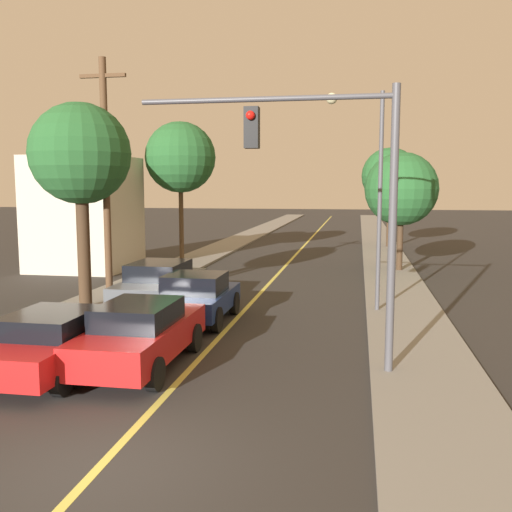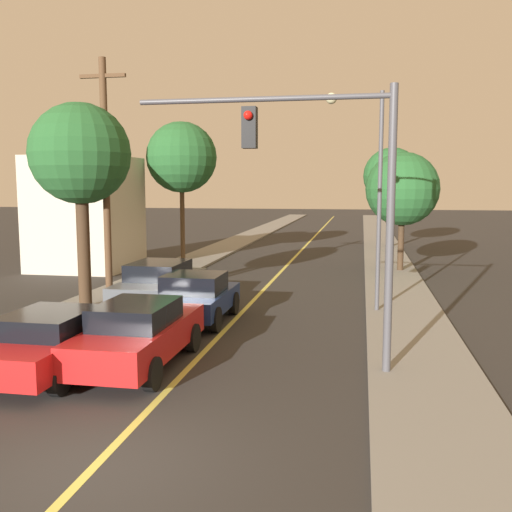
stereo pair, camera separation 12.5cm
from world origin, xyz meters
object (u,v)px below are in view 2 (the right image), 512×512
at_px(traffic_signal_mast, 328,177).
at_px(tree_right_near, 402,189).
at_px(utility_pole_left, 106,179).
at_px(tree_left_near, 80,155).
at_px(car_outer_lane_second, 161,284).
at_px(tree_left_far, 181,158).
at_px(domed_building_left, 85,195).
at_px(car_near_lane_front, 139,333).
at_px(car_near_lane_second, 196,297).
at_px(car_outer_lane_front, 53,340).
at_px(tree_right_far, 392,176).
at_px(streetlamp_right, 367,171).

relative_size(traffic_signal_mast, tree_right_near, 1.09).
relative_size(traffic_signal_mast, utility_pole_left, 0.75).
bearing_deg(tree_left_near, car_outer_lane_second, 20.75).
bearing_deg(tree_left_near, traffic_signal_mast, -30.97).
xyz_separation_m(traffic_signal_mast, tree_left_far, (-9.00, 17.65, 1.37)).
distance_m(tree_left_far, domed_building_left, 5.62).
xyz_separation_m(car_near_lane_front, tree_left_near, (-4.15, 5.49, 4.38)).
height_order(car_near_lane_second, tree_left_near, tree_left_near).
relative_size(car_near_lane_second, car_outer_lane_front, 0.84).
height_order(tree_left_near, tree_left_far, tree_left_far).
relative_size(car_near_lane_second, tree_right_far, 0.57).
bearing_deg(car_near_lane_second, car_near_lane_front, -90.00).
xyz_separation_m(car_near_lane_second, traffic_signal_mast, (4.26, -4.14, 3.60)).
bearing_deg(car_near_lane_front, car_outer_lane_front, -160.40).
relative_size(car_near_lane_front, car_outer_lane_front, 1.02).
relative_size(car_outer_lane_front, tree_right_far, 0.68).
distance_m(traffic_signal_mast, domed_building_left, 19.27).
relative_size(traffic_signal_mast, domed_building_left, 0.75).
height_order(tree_left_near, tree_right_far, tree_left_near).
bearing_deg(tree_left_far, domed_building_left, -139.31).
xyz_separation_m(tree_left_far, tree_right_far, (11.68, 9.50, -0.87)).
relative_size(tree_left_far, tree_right_far, 1.13).
relative_size(car_near_lane_second, traffic_signal_mast, 0.62).
height_order(utility_pole_left, tree_left_far, utility_pole_left).
distance_m(car_near_lane_front, tree_left_near, 8.16).
bearing_deg(car_outer_lane_second, car_outer_lane_front, -90.00).
height_order(car_near_lane_second, streetlamp_right, streetlamp_right).
bearing_deg(tree_right_near, tree_left_near, -135.45).
xyz_separation_m(utility_pole_left, tree_left_near, (-0.62, -0.54, 0.76)).
height_order(car_near_lane_front, car_outer_lane_second, car_outer_lane_second).
height_order(car_outer_lane_second, tree_right_near, tree_right_near).
xyz_separation_m(car_near_lane_second, tree_left_near, (-4.15, 0.91, 4.40)).
bearing_deg(car_outer_lane_front, car_outer_lane_second, 90.00).
relative_size(car_near_lane_second, streetlamp_right, 0.54).
bearing_deg(domed_building_left, car_outer_lane_second, -50.09).
distance_m(streetlamp_right, tree_right_far, 20.82).
xyz_separation_m(tree_left_far, tree_right_near, (11.66, -1.71, -1.70)).
xyz_separation_m(car_near_lane_second, car_outer_lane_second, (-1.79, 1.81, 0.03)).
bearing_deg(traffic_signal_mast, tree_right_far, 84.37).
bearing_deg(car_near_lane_second, car_outer_lane_front, -108.96).
height_order(car_near_lane_front, tree_left_near, tree_left_near).
xyz_separation_m(car_outer_lane_front, utility_pole_left, (-1.74, 6.67, 3.69)).
bearing_deg(traffic_signal_mast, streetlamp_right, 82.28).
xyz_separation_m(car_outer_lane_front, streetlamp_right, (6.92, 7.50, 3.93)).
bearing_deg(traffic_signal_mast, car_near_lane_second, 135.85).
bearing_deg(tree_left_far, car_outer_lane_front, -81.05).
bearing_deg(domed_building_left, utility_pole_left, -58.99).
distance_m(tree_left_near, domed_building_left, 10.36).
distance_m(car_outer_lane_front, tree_left_far, 19.61).
distance_m(traffic_signal_mast, tree_right_near, 16.17).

